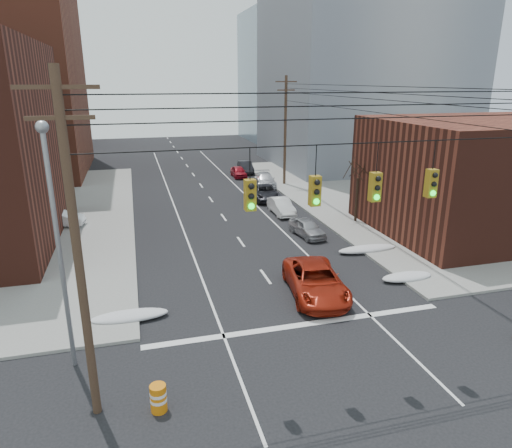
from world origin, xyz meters
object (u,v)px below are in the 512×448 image
parked_car_a (307,228)px  parked_car_c (265,193)px  construction_barrel (158,398)px  parked_car_d (265,180)px  red_pickup (316,281)px  parked_car_e (239,172)px  lot_car_b (30,211)px  lot_car_a (58,218)px  parked_car_f (245,167)px  parked_car_b (281,206)px

parked_car_a → parked_car_c: 10.68m
parked_car_c → construction_barrel: 28.49m
parked_car_a → parked_car_d: (1.60, 16.06, 0.05)m
red_pickup → parked_car_e: (2.97, 30.08, -0.17)m
parked_car_c → lot_car_b: (-19.54, -1.66, 0.12)m
parked_car_d → parked_car_e: parked_car_d is taller
parked_car_d → lot_car_a: size_ratio=1.25×
red_pickup → parked_car_f: 32.50m
red_pickup → parked_car_b: 14.90m
parked_car_a → parked_car_b: 5.80m
parked_car_b → parked_car_c: bearing=90.3°
red_pickup → parked_car_f: (4.30, 32.21, -0.10)m
parked_car_f → lot_car_a: (-18.50, -16.90, 0.07)m
lot_car_b → parked_car_c: bearing=-73.0°
red_pickup → parked_car_e: 30.22m
lot_car_b → parked_car_a: bearing=-102.7°
parked_car_a → parked_car_f: parked_car_f is taller
parked_car_f → construction_barrel: (-12.63, -38.88, -0.18)m
parked_car_e → parked_car_d: bearing=-71.8°
parked_car_c → lot_car_a: bearing=-161.2°
parked_car_b → parked_car_f: size_ratio=0.95×
lot_car_a → lot_car_b: bearing=53.6°
parked_car_b → parked_car_c: parked_car_c is taller
parked_car_f → parked_car_c: bearing=-91.4°
parked_car_d → lot_car_b: lot_car_b is taller
red_pickup → construction_barrel: (-8.33, -6.67, -0.28)m
parked_car_c → parked_car_e: bearing=95.1°
parked_car_b → parked_car_f: (1.33, 17.61, 0.03)m
parked_car_a → parked_car_c: (0.00, 10.68, 0.05)m
parked_car_a → lot_car_a: bearing=151.5°
parked_car_b → parked_car_c: (0.00, 4.88, 0.01)m
parked_car_d → parked_car_e: (-1.60, 5.21, -0.06)m
red_pickup → parked_car_d: size_ratio=1.22×
construction_barrel → lot_car_b: bearing=108.6°
parked_car_b → parked_car_c: size_ratio=0.83×
red_pickup → parked_car_d: bearing=87.6°
parked_car_a → parked_car_c: bearing=82.3°
parked_car_a → lot_car_b: 21.52m
parked_car_b → lot_car_b: 19.80m
red_pickup → parked_car_d: (4.57, 24.86, -0.11)m
parked_car_e → lot_car_b: 23.06m
parked_car_e → parked_car_c: bearing=-88.9°
lot_car_a → construction_barrel: size_ratio=3.77×
parked_car_d → parked_car_e: 5.45m
parked_car_a → construction_barrel: bearing=-133.8°
parked_car_c → lot_car_a: (-17.17, -4.17, 0.09)m
parked_car_b → construction_barrel: 24.09m
parked_car_d → parked_car_e: bearing=114.4°
parked_car_f → lot_car_a: bearing=-133.0°
construction_barrel → parked_car_c: bearing=66.6°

